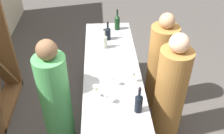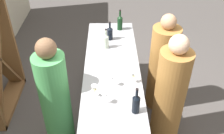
{
  "view_description": "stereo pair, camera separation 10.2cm",
  "coord_description": "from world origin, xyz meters",
  "px_view_note": "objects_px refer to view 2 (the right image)",
  "views": [
    {
      "loc": [
        -2.57,
        0.15,
        2.93
      ],
      "look_at": [
        0.0,
        0.0,
        1.0
      ],
      "focal_mm": 41.11,
      "sensor_mm": 36.0,
      "label": 1
    },
    {
      "loc": [
        -2.57,
        0.04,
        2.93
      ],
      "look_at": [
        0.0,
        0.0,
        1.0
      ],
      "focal_mm": 41.11,
      "sensor_mm": 36.0,
      "label": 2
    }
  ],
  "objects_px": {
    "wine_glass_near_center": "(113,79)",
    "person_right_guest": "(55,100)",
    "wine_glass_near_left": "(133,75)",
    "person_center_guest": "(170,95)",
    "wine_bottle_second_right_dark_green": "(120,22)",
    "wine_glass_far_left": "(94,89)",
    "wine_bottle_center_near_black": "(110,33)",
    "wine_bottle_second_left_clear_pale": "(106,41)",
    "wine_glass_near_right": "(104,96)",
    "person_left_guest": "(162,67)",
    "wine_bottle_leftmost_near_black": "(136,103)"
  },
  "relations": [
    {
      "from": "person_left_guest",
      "to": "wine_bottle_center_near_black",
      "type": "bearing_deg",
      "value": -39.9
    },
    {
      "from": "wine_glass_near_center",
      "to": "wine_glass_near_right",
      "type": "height_order",
      "value": "wine_glass_near_right"
    },
    {
      "from": "wine_bottle_second_right_dark_green",
      "to": "person_center_guest",
      "type": "height_order",
      "value": "person_center_guest"
    },
    {
      "from": "person_center_guest",
      "to": "person_right_guest",
      "type": "xyz_separation_m",
      "value": [
        -0.07,
        1.42,
        0.01
      ]
    },
    {
      "from": "wine_bottle_second_left_clear_pale",
      "to": "person_left_guest",
      "type": "bearing_deg",
      "value": -101.13
    },
    {
      "from": "wine_bottle_second_left_clear_pale",
      "to": "wine_bottle_second_right_dark_green",
      "type": "height_order",
      "value": "wine_bottle_second_right_dark_green"
    },
    {
      "from": "wine_bottle_second_left_clear_pale",
      "to": "wine_glass_far_left",
      "type": "height_order",
      "value": "wine_bottle_second_left_clear_pale"
    },
    {
      "from": "person_center_guest",
      "to": "wine_glass_far_left",
      "type": "bearing_deg",
      "value": 36.74
    },
    {
      "from": "person_left_guest",
      "to": "person_right_guest",
      "type": "height_order",
      "value": "person_right_guest"
    },
    {
      "from": "wine_glass_far_left",
      "to": "person_center_guest",
      "type": "bearing_deg",
      "value": -75.73
    },
    {
      "from": "wine_bottle_center_near_black",
      "to": "person_center_guest",
      "type": "height_order",
      "value": "person_center_guest"
    },
    {
      "from": "wine_bottle_leftmost_near_black",
      "to": "person_center_guest",
      "type": "bearing_deg",
      "value": -45.6
    },
    {
      "from": "wine_glass_near_left",
      "to": "person_center_guest",
      "type": "height_order",
      "value": "person_center_guest"
    },
    {
      "from": "wine_glass_near_center",
      "to": "wine_bottle_second_right_dark_green",
      "type": "bearing_deg",
      "value": -5.86
    },
    {
      "from": "wine_bottle_center_near_black",
      "to": "wine_glass_near_right",
      "type": "bearing_deg",
      "value": 176.82
    },
    {
      "from": "wine_bottle_second_right_dark_green",
      "to": "wine_glass_near_center",
      "type": "distance_m",
      "value": 1.38
    },
    {
      "from": "person_center_guest",
      "to": "person_right_guest",
      "type": "distance_m",
      "value": 1.42
    },
    {
      "from": "wine_bottle_second_right_dark_green",
      "to": "wine_glass_near_left",
      "type": "bearing_deg",
      "value": -175.89
    },
    {
      "from": "wine_glass_near_center",
      "to": "person_right_guest",
      "type": "xyz_separation_m",
      "value": [
        -0.01,
        0.7,
        -0.32
      ]
    },
    {
      "from": "wine_bottle_leftmost_near_black",
      "to": "person_left_guest",
      "type": "relative_size",
      "value": 0.21
    },
    {
      "from": "person_center_guest",
      "to": "person_right_guest",
      "type": "bearing_deg",
      "value": 25.16
    },
    {
      "from": "wine_glass_near_right",
      "to": "person_right_guest",
      "type": "distance_m",
      "value": 0.74
    },
    {
      "from": "person_right_guest",
      "to": "wine_bottle_second_right_dark_green",
      "type": "bearing_deg",
      "value": 75.91
    },
    {
      "from": "wine_glass_far_left",
      "to": "wine_bottle_second_left_clear_pale",
      "type": "bearing_deg",
      "value": -7.2
    },
    {
      "from": "wine_bottle_center_near_black",
      "to": "wine_bottle_second_right_dark_green",
      "type": "height_order",
      "value": "wine_bottle_second_right_dark_green"
    },
    {
      "from": "wine_bottle_leftmost_near_black",
      "to": "person_left_guest",
      "type": "height_order",
      "value": "person_left_guest"
    },
    {
      "from": "wine_glass_near_right",
      "to": "person_center_guest",
      "type": "relative_size",
      "value": 0.09
    },
    {
      "from": "wine_bottle_center_near_black",
      "to": "wine_bottle_second_right_dark_green",
      "type": "bearing_deg",
      "value": -27.83
    },
    {
      "from": "wine_bottle_center_near_black",
      "to": "wine_glass_near_center",
      "type": "distance_m",
      "value": 1.06
    },
    {
      "from": "wine_bottle_second_right_dark_green",
      "to": "wine_glass_near_right",
      "type": "bearing_deg",
      "value": 171.88
    },
    {
      "from": "wine_bottle_second_left_clear_pale",
      "to": "wine_glass_far_left",
      "type": "distance_m",
      "value": 1.01
    },
    {
      "from": "wine_glass_near_left",
      "to": "wine_glass_near_right",
      "type": "distance_m",
      "value": 0.48
    },
    {
      "from": "wine_glass_near_center",
      "to": "person_center_guest",
      "type": "bearing_deg",
      "value": -85.17
    },
    {
      "from": "wine_glass_near_left",
      "to": "wine_glass_far_left",
      "type": "xyz_separation_m",
      "value": [
        -0.23,
        0.44,
        0.0
      ]
    },
    {
      "from": "wine_bottle_second_left_clear_pale",
      "to": "wine_glass_far_left",
      "type": "bearing_deg",
      "value": 172.8
    },
    {
      "from": "wine_glass_far_left",
      "to": "person_right_guest",
      "type": "xyz_separation_m",
      "value": [
        0.17,
        0.5,
        -0.32
      ]
    },
    {
      "from": "wine_bottle_leftmost_near_black",
      "to": "wine_glass_far_left",
      "type": "distance_m",
      "value": 0.5
    },
    {
      "from": "wine_bottle_second_right_dark_green",
      "to": "wine_glass_far_left",
      "type": "xyz_separation_m",
      "value": [
        -1.54,
        0.35,
        -0.02
      ]
    },
    {
      "from": "wine_glass_near_left",
      "to": "wine_glass_near_right",
      "type": "relative_size",
      "value": 1.07
    },
    {
      "from": "wine_glass_near_right",
      "to": "wine_glass_far_left",
      "type": "height_order",
      "value": "wine_glass_far_left"
    },
    {
      "from": "wine_bottle_second_left_clear_pale",
      "to": "wine_glass_near_center",
      "type": "distance_m",
      "value": 0.84
    },
    {
      "from": "wine_bottle_second_right_dark_green",
      "to": "wine_glass_far_left",
      "type": "bearing_deg",
      "value": 167.37
    },
    {
      "from": "wine_bottle_second_right_dark_green",
      "to": "person_left_guest",
      "type": "xyz_separation_m",
      "value": [
        -0.7,
        -0.59,
        -0.38
      ]
    },
    {
      "from": "wine_glass_near_center",
      "to": "wine_glass_near_right",
      "type": "relative_size",
      "value": 0.97
    },
    {
      "from": "wine_bottle_second_right_dark_green",
      "to": "wine_glass_far_left",
      "type": "distance_m",
      "value": 1.58
    },
    {
      "from": "wine_glass_near_left",
      "to": "wine_glass_far_left",
      "type": "bearing_deg",
      "value": 117.39
    },
    {
      "from": "wine_bottle_second_right_dark_green",
      "to": "person_left_guest",
      "type": "distance_m",
      "value": 0.98
    },
    {
      "from": "wine_glass_near_left",
      "to": "wine_bottle_second_left_clear_pale",
      "type": "bearing_deg",
      "value": 21.93
    },
    {
      "from": "wine_bottle_leftmost_near_black",
      "to": "wine_bottle_second_right_dark_green",
      "type": "xyz_separation_m",
      "value": [
        1.78,
        0.09,
        0.01
      ]
    },
    {
      "from": "wine_glass_near_right",
      "to": "person_center_guest",
      "type": "xyz_separation_m",
      "value": [
        0.35,
        -0.81,
        -0.33
      ]
    }
  ]
}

